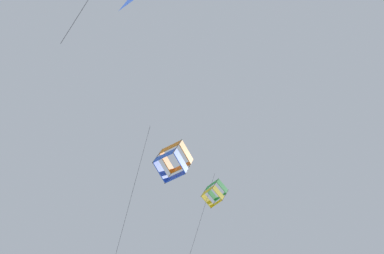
{
  "coord_description": "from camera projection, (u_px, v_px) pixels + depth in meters",
  "views": [
    {
      "loc": [
        11.23,
        6.15,
        16.6
      ],
      "look_at": [
        1.72,
        -4.42,
        34.56
      ],
      "focal_mm": 53.91,
      "sensor_mm": 36.0,
      "label": 1
    }
  ],
  "objects": [
    {
      "name": "kite_box_near_left",
      "position": [
        173.0,
        161.0,
        24.5
      ],
      "size": [
        3.22,
        3.21,
        9.06
      ],
      "rotation": [
        0.4,
        0.0,
        4.99
      ],
      "color": "orange"
    },
    {
      "name": "kite_box_highest",
      "position": [
        215.0,
        194.0,
        28.31
      ],
      "size": [
        2.17,
        2.31,
        7.19
      ],
      "rotation": [
        0.44,
        0.0,
        4.76
      ],
      "color": "green"
    }
  ]
}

